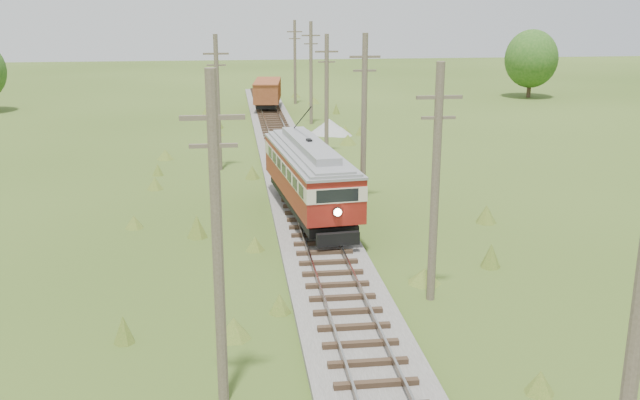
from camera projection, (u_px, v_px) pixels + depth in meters
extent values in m
cube|color=#605B54|center=(298.00, 189.00, 40.98)|extent=(3.60, 96.00, 0.25)
cube|color=#726659|center=(286.00, 183.00, 40.79)|extent=(0.08, 96.00, 0.17)
cube|color=#726659|center=(311.00, 182.00, 40.97)|extent=(0.08, 96.00, 0.17)
cube|color=#2D2116|center=(298.00, 185.00, 40.92)|extent=(2.40, 96.00, 0.16)
cube|color=black|center=(309.00, 201.00, 35.32)|extent=(3.22, 10.40, 0.42)
cube|color=maroon|center=(309.00, 183.00, 35.07)|extent=(3.69, 11.33, 1.02)
cube|color=beige|center=(309.00, 167.00, 34.84)|extent=(3.72, 11.38, 0.65)
cube|color=black|center=(309.00, 167.00, 34.84)|extent=(3.70, 10.89, 0.51)
cube|color=maroon|center=(309.00, 157.00, 34.72)|extent=(3.69, 11.33, 0.28)
cube|color=gray|center=(309.00, 151.00, 34.64)|extent=(3.75, 11.44, 0.35)
cube|color=gray|center=(309.00, 145.00, 34.55)|extent=(1.99, 8.42, 0.37)
sphere|color=#FFF2BF|center=(338.00, 212.00, 29.74)|extent=(0.33, 0.33, 0.33)
cylinder|color=black|center=(302.00, 118.00, 35.84)|extent=(0.49, 4.30, 1.79)
cylinder|color=black|center=(314.00, 228.00, 31.23)|extent=(0.18, 0.75, 0.74)
cylinder|color=black|center=(345.00, 226.00, 31.53)|extent=(0.18, 0.75, 0.74)
cylinder|color=black|center=(281.00, 183.00, 39.13)|extent=(0.18, 0.75, 0.74)
cylinder|color=black|center=(306.00, 181.00, 39.43)|extent=(0.18, 0.75, 0.74)
cube|color=black|center=(268.00, 102.00, 70.65)|extent=(2.59, 6.72, 0.46)
cube|color=brown|center=(267.00, 91.00, 70.34)|extent=(3.14, 7.50, 1.82)
cube|color=brown|center=(267.00, 81.00, 70.09)|extent=(3.20, 7.65, 0.11)
cylinder|color=black|center=(259.00, 105.00, 68.52)|extent=(0.19, 0.74, 0.73)
cylinder|color=black|center=(274.00, 105.00, 68.54)|extent=(0.19, 0.74, 0.73)
cylinder|color=black|center=(262.00, 99.00, 72.73)|extent=(0.19, 0.74, 0.73)
cylinder|color=black|center=(275.00, 99.00, 72.75)|extent=(0.19, 0.74, 0.73)
cone|color=gray|center=(329.00, 126.00, 58.65)|extent=(3.27, 3.27, 1.22)
cone|color=gray|center=(341.00, 131.00, 57.85)|extent=(1.84, 1.84, 0.71)
cylinder|color=brown|center=(633.00, 364.00, 12.50)|extent=(0.30, 0.30, 8.80)
cylinder|color=brown|center=(435.00, 186.00, 24.97)|extent=(0.30, 0.30, 8.60)
cube|color=brown|center=(439.00, 97.00, 24.13)|extent=(1.60, 0.12, 0.12)
cube|color=brown|center=(438.00, 118.00, 24.32)|extent=(1.20, 0.10, 0.10)
cylinder|color=brown|center=(364.00, 121.00, 37.32)|extent=(0.30, 0.30, 9.00)
cube|color=brown|center=(365.00, 57.00, 36.43)|extent=(1.60, 0.12, 0.12)
cube|color=brown|center=(365.00, 71.00, 36.62)|extent=(1.20, 0.10, 0.10)
cylinder|color=brown|center=(327.00, 95.00, 49.80)|extent=(0.30, 0.30, 8.40)
cube|color=brown|center=(327.00, 52.00, 48.99)|extent=(1.60, 0.12, 0.12)
cube|color=brown|center=(327.00, 62.00, 49.18)|extent=(1.20, 0.10, 0.10)
cylinder|color=brown|center=(311.00, 74.00, 62.20)|extent=(0.30, 0.30, 8.90)
cube|color=brown|center=(311.00, 35.00, 61.33)|extent=(1.60, 0.12, 0.12)
cube|color=brown|center=(311.00, 44.00, 61.51)|extent=(1.20, 0.10, 0.10)
cylinder|color=brown|center=(295.00, 63.00, 74.62)|extent=(0.30, 0.30, 8.70)
cube|color=brown|center=(295.00, 32.00, 73.77)|extent=(1.60, 0.12, 0.12)
cube|color=brown|center=(295.00, 39.00, 73.96)|extent=(1.20, 0.10, 0.10)
cylinder|color=brown|center=(218.00, 245.00, 18.27)|extent=(0.30, 0.30, 9.00)
cube|color=brown|center=(212.00, 118.00, 17.38)|extent=(1.60, 0.12, 0.12)
cube|color=brown|center=(213.00, 146.00, 17.57)|extent=(1.20, 0.10, 0.10)
cylinder|color=brown|center=(218.00, 104.00, 45.04)|extent=(0.30, 0.30, 8.60)
cube|color=brown|center=(216.00, 54.00, 44.20)|extent=(1.60, 0.12, 0.12)
cube|color=brown|center=(216.00, 65.00, 44.39)|extent=(1.20, 0.10, 0.10)
cylinder|color=#38281C|center=(529.00, 86.00, 80.63)|extent=(0.50, 0.50, 2.52)
ellipsoid|color=#1E4C17|center=(531.00, 59.00, 79.80)|extent=(5.88, 5.88, 6.47)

